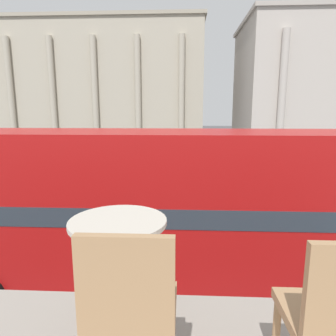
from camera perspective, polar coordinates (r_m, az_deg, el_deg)
double_decker_bus at (r=7.74m, az=-2.53°, el=-7.00°), size 10.50×2.73×4.21m
cafe_dining_table at (r=1.96m, az=-9.35°, el=-15.06°), size 0.60×0.60×0.73m
cafe_chair_0 at (r=1.49m, az=-7.07°, el=-24.98°), size 0.40×0.40×0.91m
plaza_building_left at (r=52.67m, az=-11.73°, el=15.44°), size 32.11×13.84×18.48m
traffic_light_near at (r=11.68m, az=6.23°, el=0.00°), size 0.42×0.24×3.88m
traffic_light_mid at (r=19.29m, az=-14.01°, el=3.37°), size 0.42×0.24×3.56m
pedestrian_white at (r=18.04m, az=29.24°, el=-2.56°), size 0.32×0.32×1.70m
pedestrian_yellow at (r=29.92m, az=-10.55°, el=3.34°), size 0.32×0.32×1.66m
pedestrian_blue at (r=27.25m, az=6.12°, el=2.79°), size 0.32×0.32×1.69m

